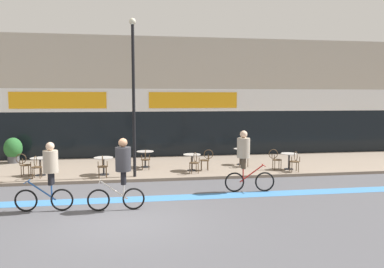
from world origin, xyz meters
TOP-DOWN VIEW (x-y plane):
  - ground_plane at (0.00, 0.00)m, footprint 120.00×120.00m
  - sidewalk_slab at (0.00, 7.25)m, footprint 40.00×5.50m
  - storefront_facade at (0.00, 11.97)m, footprint 40.00×4.06m
  - bike_lane_stripe at (0.00, 2.03)m, footprint 36.00×0.70m
  - bistro_table_0 at (-3.46, 5.80)m, footprint 0.76×0.76m
  - bistro_table_1 at (-0.95, 5.54)m, footprint 0.78×0.78m
  - bistro_table_2 at (0.77, 6.96)m, footprint 0.77×0.77m
  - bistro_table_3 at (2.73, 5.83)m, footprint 0.75×0.75m
  - bistro_table_4 at (5.20, 6.93)m, footprint 0.63×0.63m
  - bistro_table_5 at (6.97, 5.47)m, footprint 0.73×0.73m
  - cafe_chair_0_near at (-3.46, 5.17)m, footprint 0.40×0.58m
  - cafe_chair_0_side at (-4.09, 5.80)m, footprint 0.58×0.41m
  - cafe_chair_1_near at (-0.94, 4.91)m, footprint 0.45×0.60m
  - cafe_chair_2_near at (0.77, 6.33)m, footprint 0.42×0.58m
  - cafe_chair_3_near at (2.74, 5.21)m, footprint 0.45×0.60m
  - cafe_chair_3_side at (3.36, 5.82)m, footprint 0.59×0.44m
  - cafe_chair_4_near at (5.21, 6.31)m, footprint 0.43×0.59m
  - cafe_chair_5_near at (6.96, 4.85)m, footprint 0.44×0.59m
  - cafe_chair_5_side at (6.34, 5.48)m, footprint 0.59×0.42m
  - planter_pot at (-5.46, 9.10)m, footprint 0.84×0.84m
  - lamp_post at (0.30, 4.98)m, footprint 0.26×0.26m
  - cyclist_0 at (-2.12, 1.14)m, footprint 1.65×0.51m
  - cyclist_1 at (4.04, 2.44)m, footprint 1.73×0.55m
  - cyclist_2 at (-0.07, 0.92)m, footprint 1.64×0.48m

SIDE VIEW (x-z plane):
  - ground_plane at x=0.00m, z-range 0.00..0.00m
  - bike_lane_stripe at x=0.00m, z-range 0.00..0.01m
  - sidewalk_slab at x=0.00m, z-range 0.00..0.12m
  - bistro_table_5 at x=6.97m, z-range 0.27..0.98m
  - bistro_table_3 at x=2.73m, z-range 0.28..0.99m
  - bistro_table_1 at x=-0.95m, z-range 0.28..0.99m
  - cafe_chair_0_near at x=-3.46m, z-range 0.19..1.09m
  - cafe_chair_0_side at x=-4.09m, z-range 0.19..1.09m
  - cafe_chair_1_near at x=-0.94m, z-range 0.19..1.09m
  - cafe_chair_2_near at x=0.77m, z-range 0.19..1.09m
  - cafe_chair_3_near at x=2.74m, z-range 0.19..1.09m
  - cafe_chair_3_side at x=3.36m, z-range 0.19..1.09m
  - cafe_chair_4_near at x=5.21m, z-range 0.19..1.09m
  - cafe_chair_5_near at x=6.96m, z-range 0.19..1.09m
  - cafe_chair_5_side at x=6.34m, z-range 0.19..1.09m
  - bistro_table_0 at x=-3.46m, z-range 0.28..1.00m
  - bistro_table_2 at x=0.77m, z-range 0.28..1.01m
  - bistro_table_4 at x=5.20m, z-range 0.27..1.03m
  - planter_pot at x=-5.46m, z-range 0.16..1.38m
  - cyclist_0 at x=-2.12m, z-range 0.16..2.15m
  - cyclist_1 at x=4.04m, z-range 0.18..2.30m
  - cyclist_2 at x=-0.07m, z-range 0.20..2.29m
  - storefront_facade at x=0.00m, z-range -0.02..6.42m
  - lamp_post at x=0.30m, z-range 0.54..6.69m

